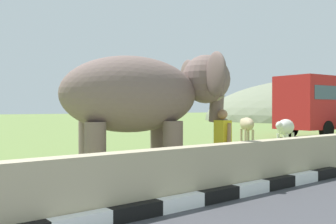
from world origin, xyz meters
TOP-DOWN VIEW (x-y plane):
  - barrier_parapet at (2.00, 3.74)m, footprint 28.00×0.36m
  - elephant at (3.74, 5.74)m, footprint 4.08×3.00m
  - person_handler at (5.37, 4.91)m, footprint 0.32×0.65m
  - cow_near at (12.60, 8.13)m, footprint 1.92×1.05m
  - cow_mid at (13.79, 11.17)m, footprint 1.47×1.77m
  - hill_east at (55.00, 28.86)m, footprint 42.23×33.78m

SIDE VIEW (x-z plane):
  - hill_east at x=55.00m, z-range -6.28..6.28m
  - barrier_parapet at x=2.00m, z-range 0.00..1.00m
  - cow_near at x=12.60m, z-range 0.26..1.48m
  - cow_mid at x=13.79m, z-range 0.26..1.48m
  - person_handler at x=5.37m, z-range 0.10..1.75m
  - elephant at x=3.74m, z-range 0.46..3.42m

